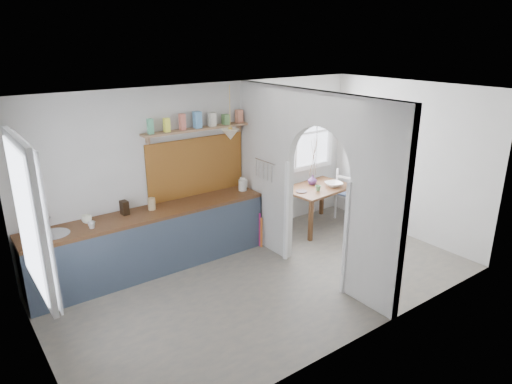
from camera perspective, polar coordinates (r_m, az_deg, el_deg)
floor at (r=6.51m, az=1.60°, el=-11.13°), size 5.80×3.20×0.01m
ceiling at (r=5.67m, az=1.84°, el=12.23°), size 5.80×3.20×0.01m
walls at (r=5.97m, az=1.71°, el=-0.26°), size 5.81×3.21×2.60m
partition at (r=6.40m, az=6.37°, el=2.37°), size 0.12×3.20×2.60m
kitchen_window at (r=4.76m, az=-26.71°, el=-2.96°), size 0.10×1.16×1.50m
nook_window at (r=8.16m, az=5.02°, el=7.11°), size 1.76×0.10×1.30m
counter at (r=6.83m, az=-12.91°, el=-5.84°), size 3.50×0.60×0.90m
sink at (r=6.30m, az=-23.99°, el=-4.92°), size 0.40×0.40×0.02m
backsplash at (r=7.11m, az=-7.43°, el=3.17°), size 1.65×0.03×0.90m
shelf at (r=6.89m, az=-7.31°, el=8.24°), size 1.75×0.20×0.21m
pendant_lamp at (r=6.80m, az=-3.23°, el=7.19°), size 0.26×0.26×0.16m
utensil_rail at (r=6.96m, az=1.15°, el=3.85°), size 0.02×0.50×0.02m
dining_table at (r=8.20m, az=7.60°, el=-1.85°), size 1.26×0.90×0.75m
chair_left at (r=7.60m, az=2.50°, el=-3.08°), size 0.47×0.47×0.83m
chair_right at (r=8.66m, az=11.83°, el=-0.19°), size 0.52×0.52×0.97m
kettle at (r=7.33m, az=-1.69°, el=1.00°), size 0.21×0.19×0.21m
mug_a at (r=6.27m, az=-19.85°, el=-3.91°), size 0.12×0.12×0.09m
mug_b at (r=6.48m, az=-20.41°, el=-3.20°), size 0.16×0.16×0.10m
knife_block at (r=6.60m, az=-16.12°, el=-1.89°), size 0.10×0.13×0.20m
jar at (r=6.69m, az=-12.92°, el=-1.46°), size 0.14×0.14×0.17m
towel_magenta at (r=7.41m, az=0.44°, el=-4.83°), size 0.02×0.03×0.60m
towel_orange at (r=7.38m, az=0.68°, el=-5.14°), size 0.02×0.03×0.52m
bowl at (r=8.16m, az=9.70°, el=0.96°), size 0.37×0.37×0.07m
table_cup at (r=7.87m, az=7.76°, el=0.46°), size 0.13×0.13×0.09m
plate at (r=7.80m, az=5.68°, el=0.08°), size 0.25×0.25×0.02m
vase at (r=8.19m, az=7.07°, el=1.51°), size 0.21×0.21×0.17m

